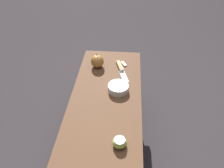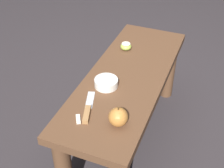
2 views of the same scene
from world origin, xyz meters
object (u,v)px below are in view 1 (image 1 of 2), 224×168
(knife, at_px, (121,69))
(apple_whole, at_px, (97,61))
(wooden_bench, at_px, (105,119))
(apple_cut, at_px, (120,142))
(bowl, at_px, (118,88))

(knife, height_order, apple_whole, apple_whole)
(knife, relative_size, apple_whole, 2.29)
(wooden_bench, height_order, knife, knife)
(wooden_bench, distance_m, knife, 0.34)
(wooden_bench, bearing_deg, apple_whole, -166.53)
(knife, bearing_deg, apple_cut, -14.98)
(apple_cut, bearing_deg, knife, -177.65)
(apple_whole, bearing_deg, wooden_bench, 13.47)
(apple_whole, xyz_separation_m, bowl, (0.22, 0.14, -0.02))
(bowl, bearing_deg, apple_cut, 4.32)
(wooden_bench, xyz_separation_m, apple_cut, (0.23, 0.09, 0.12))
(apple_cut, xyz_separation_m, bowl, (-0.35, -0.03, -0.00))
(apple_whole, bearing_deg, apple_cut, 16.66)
(wooden_bench, height_order, bowl, bowl)
(apple_cut, bearing_deg, wooden_bench, -158.85)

